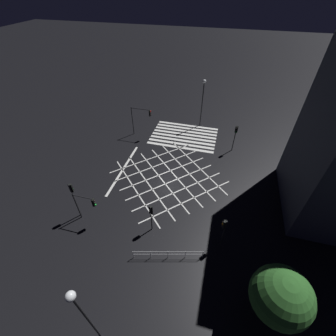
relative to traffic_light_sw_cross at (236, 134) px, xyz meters
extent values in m
plane|color=black|center=(7.33, 7.60, -2.83)|extent=(200.00, 200.00, 0.00)
cube|color=silver|center=(7.33, 1.14, -2.82)|extent=(9.84, 0.50, 0.01)
cube|color=silver|center=(7.33, 0.24, -2.82)|extent=(9.84, 0.50, 0.01)
cube|color=silver|center=(7.33, -0.66, -2.82)|extent=(9.84, 0.50, 0.01)
cube|color=silver|center=(7.33, -1.56, -2.82)|extent=(9.84, 0.50, 0.01)
cube|color=silver|center=(7.33, -2.46, -2.82)|extent=(9.84, 0.50, 0.01)
cube|color=silver|center=(7.33, -3.36, -2.82)|extent=(9.84, 0.50, 0.01)
cube|color=silver|center=(7.33, -4.26, -2.82)|extent=(9.84, 0.50, 0.01)
cube|color=silver|center=(7.33, -5.16, -2.82)|extent=(9.84, 0.50, 0.01)
cube|color=silver|center=(10.43, 4.51, -2.82)|extent=(8.60, 8.60, 0.01)
cube|color=silver|center=(4.24, 4.51, -2.82)|extent=(8.60, 8.60, 0.01)
cube|color=silver|center=(9.19, 5.75, -2.82)|extent=(8.60, 8.60, 0.01)
cube|color=silver|center=(5.48, 5.75, -2.82)|extent=(8.60, 8.60, 0.01)
cube|color=silver|center=(7.95, 6.99, -2.82)|extent=(8.60, 8.60, 0.01)
cube|color=silver|center=(6.71, 6.99, -2.82)|extent=(8.60, 8.60, 0.01)
cube|color=silver|center=(6.71, 8.22, -2.82)|extent=(8.60, 8.60, 0.01)
cube|color=silver|center=(7.95, 8.22, -2.82)|extent=(8.60, 8.60, 0.01)
cube|color=silver|center=(5.48, 9.46, -2.82)|extent=(8.60, 8.60, 0.01)
cube|color=silver|center=(9.19, 9.46, -2.82)|extent=(8.60, 8.60, 0.01)
cube|color=silver|center=(4.24, 10.70, -2.82)|extent=(8.60, 8.60, 0.01)
cube|color=silver|center=(10.43, 10.70, -2.82)|extent=(8.60, 8.60, 0.01)
cube|color=silver|center=(13.30, 7.60, -2.82)|extent=(0.30, 9.84, 0.01)
cube|color=black|center=(-11.35, 2.57, -0.83)|extent=(1.40, 0.06, 1.80)
cube|color=black|center=(-7.61, 2.57, -0.83)|extent=(1.40, 0.06, 1.80)
cube|color=beige|center=(-7.61, 2.57, 2.94)|extent=(1.40, 0.06, 1.80)
cube|color=beige|center=(-7.61, 2.57, 6.71)|extent=(1.40, 0.06, 1.80)
cylinder|color=black|center=(0.00, -0.09, -0.85)|extent=(0.11, 0.11, 3.95)
cube|color=black|center=(0.00, 0.05, 0.63)|extent=(0.28, 0.16, 0.90)
sphere|color=black|center=(0.00, 0.16, 0.93)|extent=(0.18, 0.18, 0.18)
sphere|color=black|center=(0.00, 0.16, 0.63)|extent=(0.18, 0.18, 0.18)
sphere|color=green|center=(0.00, 0.16, 0.33)|extent=(0.18, 0.18, 0.18)
cube|color=black|center=(0.00, -0.04, 0.63)|extent=(0.36, 0.02, 0.98)
cylinder|color=black|center=(6.94, 15.19, -1.16)|extent=(0.11, 0.11, 3.34)
cube|color=black|center=(6.94, 15.06, 0.01)|extent=(0.28, 0.16, 0.90)
sphere|color=black|center=(6.94, 14.95, 0.31)|extent=(0.18, 0.18, 0.18)
sphere|color=black|center=(6.94, 14.95, 0.01)|extent=(0.18, 0.18, 0.18)
sphere|color=green|center=(6.94, 14.95, -0.29)|extent=(0.18, 0.18, 0.18)
cube|color=black|center=(6.94, 15.15, 0.01)|extent=(0.36, 0.02, 0.98)
cylinder|color=black|center=(14.43, 15.71, -1.04)|extent=(0.11, 0.11, 3.57)
cylinder|color=black|center=(13.38, 15.71, 0.59)|extent=(2.10, 0.09, 0.09)
cube|color=black|center=(12.33, 15.71, 0.14)|extent=(0.16, 0.28, 0.90)
sphere|color=black|center=(12.22, 15.71, 0.44)|extent=(0.18, 0.18, 0.18)
sphere|color=black|center=(12.22, 15.71, 0.14)|extent=(0.18, 0.18, 0.18)
sphere|color=green|center=(12.22, 15.71, -0.16)|extent=(0.18, 0.18, 0.18)
cube|color=black|center=(12.42, 15.71, 0.14)|extent=(0.02, 0.36, 0.98)
cylinder|color=black|center=(14.65, 15.47, -0.61)|extent=(0.11, 0.11, 4.43)
cube|color=black|center=(14.65, 15.33, 1.11)|extent=(0.28, 0.16, 0.90)
sphere|color=black|center=(14.65, 15.22, 1.41)|extent=(0.18, 0.18, 0.18)
sphere|color=black|center=(14.65, 15.22, 1.11)|extent=(0.18, 0.18, 0.18)
sphere|color=green|center=(14.65, 15.22, 0.81)|extent=(0.18, 0.18, 0.18)
cube|color=black|center=(14.65, 15.42, 1.11)|extent=(0.36, 0.02, 0.98)
cylinder|color=black|center=(0.30, 15.17, -1.01)|extent=(0.11, 0.11, 3.64)
cube|color=black|center=(0.43, 15.17, 0.31)|extent=(0.16, 0.28, 0.90)
sphere|color=black|center=(0.54, 15.17, 0.61)|extent=(0.18, 0.18, 0.18)
sphere|color=orange|center=(0.54, 15.17, 0.31)|extent=(0.18, 0.18, 0.18)
sphere|color=black|center=(0.54, 15.17, 0.01)|extent=(0.18, 0.18, 0.18)
cube|color=black|center=(0.34, 15.17, 0.31)|extent=(0.02, 0.36, 0.98)
cylinder|color=black|center=(15.01, -0.56, -0.57)|extent=(0.11, 0.11, 4.52)
cylinder|color=black|center=(13.59, -0.56, 1.54)|extent=(2.84, 0.09, 0.09)
cube|color=black|center=(12.17, -0.56, 1.09)|extent=(0.16, 0.28, 0.90)
sphere|color=red|center=(12.06, -0.56, 1.39)|extent=(0.18, 0.18, 0.18)
sphere|color=black|center=(12.06, -0.56, 1.09)|extent=(0.18, 0.18, 0.18)
sphere|color=black|center=(12.06, -0.56, 0.79)|extent=(0.18, 0.18, 0.18)
cube|color=black|center=(12.26, -0.56, 1.09)|extent=(0.02, 0.36, 0.98)
cylinder|color=black|center=(-7.28, 2.12, 1.02)|extent=(0.14, 0.14, 7.70)
sphere|color=white|center=(-7.28, 2.12, 5.04)|extent=(0.57, 0.57, 0.57)
cylinder|color=black|center=(7.76, 24.35, 0.76)|extent=(0.14, 0.14, 7.18)
sphere|color=white|center=(7.76, 24.35, 4.52)|extent=(0.53, 0.53, 0.53)
cylinder|color=black|center=(5.45, -5.77, 0.71)|extent=(0.14, 0.14, 7.07)
sphere|color=white|center=(5.45, -5.77, 4.40)|extent=(0.51, 0.51, 0.51)
cylinder|color=brown|center=(-3.31, 20.16, -1.63)|extent=(0.30, 0.30, 2.39)
sphere|color=#285B23|center=(-3.31, 20.16, 1.01)|extent=(3.85, 3.85, 3.85)
cylinder|color=#B7B7BC|center=(7.61, 18.41, -2.30)|extent=(0.05, 0.05, 1.05)
cylinder|color=#B7B7BC|center=(6.14, 18.02, -2.30)|extent=(0.05, 0.05, 1.05)
cylinder|color=#B7B7BC|center=(4.67, 17.63, -2.30)|extent=(0.05, 0.05, 1.05)
cylinder|color=#B7B7BC|center=(3.20, 17.24, -2.30)|extent=(0.05, 0.05, 1.05)
cylinder|color=#B7B7BC|center=(1.73, 16.85, -2.30)|extent=(0.05, 0.05, 1.05)
cylinder|color=#B7B7BC|center=(4.67, 17.63, -1.82)|extent=(5.88, 1.59, 0.04)
cylinder|color=#B7B7BC|center=(4.67, 17.63, -2.25)|extent=(5.88, 1.59, 0.04)
camera|label=1|loc=(2.17, 27.05, 16.32)|focal=24.00mm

